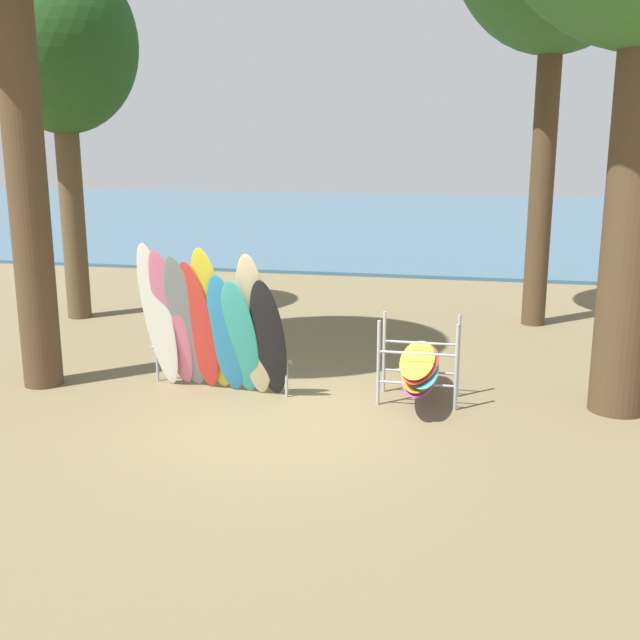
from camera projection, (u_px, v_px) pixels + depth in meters
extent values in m
plane|color=brown|center=(276.00, 416.00, 10.49)|extent=(80.00, 80.00, 0.00)
cube|color=#38607A|center=(432.00, 218.00, 38.57)|extent=(80.00, 36.00, 0.10)
cylinder|color=#4C3823|center=(25.00, 156.00, 11.10)|extent=(0.59, 0.59, 7.01)
cylinder|color=#4C3823|center=(636.00, 195.00, 10.04)|extent=(0.78, 0.78, 6.03)
cylinder|color=brown|center=(72.00, 209.00, 16.00)|extent=(0.50, 0.50, 4.69)
ellipsoid|color=#234C1E|center=(60.00, 43.00, 15.25)|extent=(3.11, 3.11, 3.58)
cylinder|color=#4C3823|center=(543.00, 169.00, 15.17)|extent=(0.48, 0.48, 6.41)
ellipsoid|color=white|center=(158.00, 316.00, 11.40)|extent=(0.65, 0.72, 2.30)
ellipsoid|color=pink|center=(171.00, 320.00, 11.35)|extent=(0.66, 0.84, 2.22)
ellipsoid|color=gray|center=(185.00, 323.00, 11.29)|extent=(0.59, 0.82, 2.14)
ellipsoid|color=red|center=(198.00, 327.00, 11.24)|extent=(0.64, 0.79, 2.07)
ellipsoid|color=yellow|center=(212.00, 321.00, 11.15)|extent=(0.58, 0.82, 2.28)
ellipsoid|color=#2D8ED1|center=(226.00, 334.00, 11.13)|extent=(0.58, 0.69, 1.89)
ellipsoid|color=#38B2AD|center=(240.00, 338.00, 11.08)|extent=(0.60, 0.71, 1.82)
ellipsoid|color=#C6B289|center=(254.00, 326.00, 10.97)|extent=(0.57, 0.62, 2.20)
ellipsoid|color=black|center=(268.00, 339.00, 10.95)|extent=(0.59, 0.68, 1.85)
cylinder|color=#9EA0A5|center=(157.00, 364.00, 11.99)|extent=(0.04, 0.04, 0.55)
cylinder|color=#9EA0A5|center=(287.00, 380.00, 11.22)|extent=(0.04, 0.04, 0.55)
cylinder|color=#9EA0A5|center=(219.00, 354.00, 11.54)|extent=(2.37, 0.39, 0.04)
cylinder|color=#9EA0A5|center=(378.00, 363.00, 10.82)|extent=(0.05, 0.05, 1.25)
cylinder|color=#9EA0A5|center=(456.00, 368.00, 10.59)|extent=(0.05, 0.05, 1.25)
cylinder|color=#9EA0A5|center=(384.00, 352.00, 11.39)|extent=(0.05, 0.05, 1.25)
cylinder|color=#9EA0A5|center=(458.00, 356.00, 11.16)|extent=(0.05, 0.05, 1.25)
cylinder|color=#9EA0A5|center=(416.00, 384.00, 10.77)|extent=(1.10, 0.04, 0.04)
cylinder|color=#9EA0A5|center=(417.00, 353.00, 10.66)|extent=(1.10, 0.04, 0.04)
cylinder|color=#9EA0A5|center=(420.00, 372.00, 11.34)|extent=(1.10, 0.04, 0.04)
cylinder|color=#9EA0A5|center=(421.00, 343.00, 11.24)|extent=(1.10, 0.04, 0.04)
ellipsoid|color=purple|center=(420.00, 375.00, 11.03)|extent=(0.54, 2.11, 0.06)
ellipsoid|color=orange|center=(419.00, 371.00, 11.02)|extent=(0.56, 2.11, 0.06)
ellipsoid|color=#38B2AD|center=(422.00, 367.00, 11.00)|extent=(0.66, 2.13, 0.06)
ellipsoid|color=red|center=(421.00, 363.00, 10.99)|extent=(0.52, 2.11, 0.06)
ellipsoid|color=yellow|center=(418.00, 359.00, 10.99)|extent=(0.56, 2.11, 0.06)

